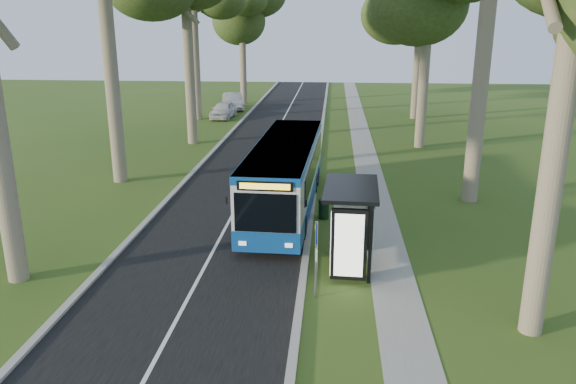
% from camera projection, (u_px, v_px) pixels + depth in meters
% --- Properties ---
extents(ground, '(120.00, 120.00, 0.00)m').
position_uv_depth(ground, '(308.00, 243.00, 21.89)').
color(ground, '#325119').
rests_on(ground, ground).
extents(road, '(7.00, 100.00, 0.02)m').
position_uv_depth(road, '(254.00, 174.00, 31.69)').
color(road, black).
rests_on(road, ground).
extents(kerb_east, '(0.25, 100.00, 0.12)m').
position_uv_depth(kerb_east, '(316.00, 174.00, 31.41)').
color(kerb_east, '#9E9B93').
rests_on(kerb_east, ground).
extents(kerb_west, '(0.25, 100.00, 0.12)m').
position_uv_depth(kerb_west, '(193.00, 172.00, 31.95)').
color(kerb_west, '#9E9B93').
rests_on(kerb_west, ground).
extents(centre_line, '(0.12, 100.00, 0.00)m').
position_uv_depth(centre_line, '(254.00, 174.00, 31.69)').
color(centre_line, white).
rests_on(centre_line, road).
extents(footpath, '(1.50, 100.00, 0.02)m').
position_uv_depth(footpath, '(370.00, 176.00, 31.19)').
color(footpath, gray).
rests_on(footpath, ground).
extents(bus, '(2.90, 11.92, 3.14)m').
position_uv_depth(bus, '(286.00, 175.00, 25.25)').
color(bus, white).
rests_on(bus, ground).
extents(bus_stop_sign, '(0.09, 0.35, 2.51)m').
position_uv_depth(bus_stop_sign, '(316.00, 251.00, 17.13)').
color(bus_stop_sign, gray).
rests_on(bus_stop_sign, ground).
extents(bus_shelter, '(1.97, 3.44, 2.89)m').
position_uv_depth(bus_shelter, '(355.00, 214.00, 18.89)').
color(bus_shelter, black).
rests_on(bus_shelter, ground).
extents(litter_bin, '(0.49, 0.49, 0.86)m').
position_uv_depth(litter_bin, '(324.00, 209.00, 24.46)').
color(litter_bin, black).
rests_on(litter_bin, ground).
extents(car_white, '(2.02, 4.43, 1.47)m').
position_uv_depth(car_white, '(223.00, 110.00, 49.76)').
color(car_white, silver).
rests_on(car_white, ground).
extents(car_silver, '(2.97, 5.00, 1.56)m').
position_uv_depth(car_silver, '(233.00, 101.00, 54.65)').
color(car_silver, '#A2A4AA').
rests_on(car_silver, ground).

